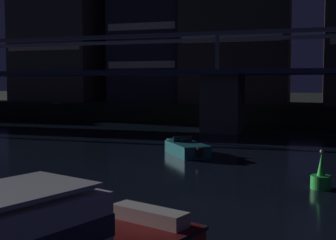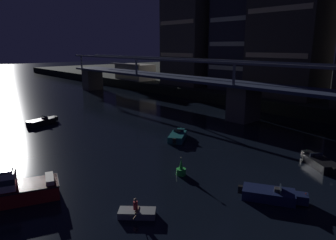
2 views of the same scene
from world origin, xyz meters
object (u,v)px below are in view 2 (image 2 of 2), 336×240
Objects in this scene: speedboat_near_center at (178,136)px; channel_buoy at (181,170)px; river_bridge at (244,92)px; dinghy_with_paddler at (137,213)px; tower_west_tall at (243,32)px; speedboat_mid_center at (319,162)px; tower_west_low at (197,7)px; speedboat_near_right at (42,122)px; waterfront_pavilion at (135,72)px; speedboat_mid_right at (271,195)px.

channel_buoy is at bearing -42.10° from speedboat_near_center.
dinghy_with_paddler is (11.85, -29.72, -4.33)m from river_bridge.
speedboat_mid_center is at bearing -43.87° from tower_west_tall.
tower_west_low is 7.34× the size of speedboat_near_right.
speedboat_near_center is 16.57m from speedboat_mid_center.
river_bridge is 15.45m from speedboat_near_center.
tower_west_low reaches higher than waterfront_pavilion.
river_bridge is 8.43× the size of waterfront_pavilion.
river_bridge is 59.42× the size of channel_buoy.
river_bridge is 21.48× the size of speedboat_mid_right.
tower_west_low is at bearing 15.86° from waterfront_pavilion.
speedboat_mid_right is at bearing 61.44° from dinghy_with_paddler.
tower_west_tall is 9.68× the size of dinghy_with_paddler.
tower_west_low is at bearing 130.30° from speedboat_near_center.
channel_buoy is (35.65, -39.74, -20.53)m from tower_west_low.
river_bridge reaches higher than channel_buoy.
speedboat_mid_center is at bearing 21.90° from speedboat_near_right.
speedboat_near_center is at bearing 161.14° from speedboat_mid_right.
tower_west_low is 14.40× the size of dinghy_with_paddler.
waterfront_pavilion is 4.71× the size of dinghy_with_paddler.
river_bridge reaches higher than speedboat_near_right.
dinghy_with_paddler reaches higher than speedboat_near_right.
speedboat_near_right is (-5.89, -42.92, -14.37)m from tower_west_tall.
river_bridge is at bearing -53.49° from tower_west_tall.
speedboat_mid_right is 10.52m from dinghy_with_paddler.
speedboat_mid_center and speedboat_mid_right have the same top height.
tower_west_tall is 45.65m from speedboat_near_right.
waterfront_pavilion is 66.50m from speedboat_mid_center.
tower_west_tall is 2.05× the size of waterfront_pavilion.
speedboat_mid_center is at bearing -32.92° from river_bridge.
speedboat_mid_right is (30.15, -38.41, -14.37)m from tower_west_tall.
waterfront_pavilion reaches higher than dinghy_with_paddler.
waterfront_pavilion is 53.71m from speedboat_near_center.
speedboat_near_center is at bearing -49.70° from tower_west_low.
river_bridge is 35.94m from tower_west_low.
channel_buoy is (-8.09, -1.92, 0.06)m from speedboat_mid_right.
speedboat_near_center is (13.71, -32.80, -14.37)m from tower_west_tall.
tower_west_low is 3.06× the size of waterfront_pavilion.
tower_west_tall is at bearing 118.67° from channel_buoy.
tower_west_tall is at bearing 117.80° from dinghy_with_paddler.
speedboat_mid_center is 14.03m from channel_buoy.
speedboat_near_center is 11.25m from channel_buoy.
speedboat_near_right is at bearing 171.33° from dinghy_with_paddler.
speedboat_mid_center is (35.63, 14.32, 0.00)m from speedboat_near_right.
speedboat_mid_right is (0.41, -9.81, 0.00)m from speedboat_mid_center.
tower_west_low reaches higher than tower_west_tall.
speedboat_mid_center is at bearing -32.87° from tower_west_low.
speedboat_near_right is 36.32m from speedboat_mid_right.
waterfront_pavilion is 2.40× the size of speedboat_near_right.
tower_west_tall is 38.34m from speedboat_near_center.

